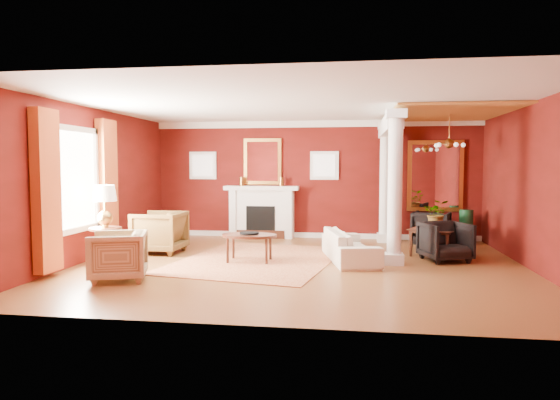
% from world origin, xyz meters
% --- Properties ---
extents(ground, '(8.00, 8.00, 0.00)m').
position_xyz_m(ground, '(0.00, 0.00, 0.00)').
color(ground, brown).
rests_on(ground, ground).
extents(room_shell, '(8.04, 7.04, 2.92)m').
position_xyz_m(room_shell, '(0.00, 0.00, 2.02)').
color(room_shell, '#5F100D').
rests_on(room_shell, ground).
extents(fireplace, '(1.85, 0.42, 1.29)m').
position_xyz_m(fireplace, '(-1.30, 3.32, 0.65)').
color(fireplace, white).
rests_on(fireplace, ground).
extents(overmantel_mirror, '(0.95, 0.07, 1.15)m').
position_xyz_m(overmantel_mirror, '(-1.30, 3.45, 1.90)').
color(overmantel_mirror, gold).
rests_on(overmantel_mirror, fireplace).
extents(flank_window_left, '(0.70, 0.07, 0.70)m').
position_xyz_m(flank_window_left, '(-2.85, 3.46, 1.80)').
color(flank_window_left, white).
rests_on(flank_window_left, room_shell).
extents(flank_window_right, '(0.70, 0.07, 0.70)m').
position_xyz_m(flank_window_right, '(0.25, 3.46, 1.80)').
color(flank_window_right, white).
rests_on(flank_window_right, room_shell).
extents(left_window, '(0.21, 2.55, 2.60)m').
position_xyz_m(left_window, '(-3.89, -0.60, 1.42)').
color(left_window, white).
rests_on(left_window, room_shell).
extents(column_front, '(0.36, 0.36, 2.80)m').
position_xyz_m(column_front, '(1.70, 0.30, 1.43)').
color(column_front, white).
rests_on(column_front, ground).
extents(column_back, '(0.36, 0.36, 2.80)m').
position_xyz_m(column_back, '(1.70, 3.00, 1.43)').
color(column_back, white).
rests_on(column_back, ground).
extents(header_beam, '(0.30, 3.20, 0.32)m').
position_xyz_m(header_beam, '(1.70, 1.90, 2.62)').
color(header_beam, white).
rests_on(header_beam, column_front).
extents(amber_ceiling, '(2.30, 3.40, 0.04)m').
position_xyz_m(amber_ceiling, '(2.85, 1.75, 2.87)').
color(amber_ceiling, '#CB8B3B').
rests_on(amber_ceiling, room_shell).
extents(dining_mirror, '(1.30, 0.07, 1.70)m').
position_xyz_m(dining_mirror, '(2.90, 3.45, 1.55)').
color(dining_mirror, gold).
rests_on(dining_mirror, room_shell).
extents(chandelier, '(0.60, 0.62, 0.75)m').
position_xyz_m(chandelier, '(2.90, 1.80, 2.25)').
color(chandelier, '#A57834').
rests_on(chandelier, room_shell).
extents(crown_trim, '(8.00, 0.08, 0.16)m').
position_xyz_m(crown_trim, '(0.00, 3.46, 2.82)').
color(crown_trim, white).
rests_on(crown_trim, room_shell).
extents(base_trim, '(8.00, 0.08, 0.12)m').
position_xyz_m(base_trim, '(0.00, 3.46, 0.06)').
color(base_trim, white).
rests_on(base_trim, ground).
extents(rug, '(3.34, 4.08, 0.01)m').
position_xyz_m(rug, '(-0.83, 0.33, 0.01)').
color(rug, maroon).
rests_on(rug, ground).
extents(sofa, '(0.98, 2.03, 0.76)m').
position_xyz_m(sofa, '(0.91, 0.54, 0.38)').
color(sofa, white).
rests_on(sofa, ground).
extents(armchair_leopard, '(0.90, 0.96, 0.96)m').
position_xyz_m(armchair_leopard, '(-2.98, 0.82, 0.48)').
color(armchair_leopard, black).
rests_on(armchair_leopard, ground).
extents(armchair_stripe, '(1.00, 1.03, 0.85)m').
position_xyz_m(armchair_stripe, '(-2.69, -1.61, 0.43)').
color(armchair_stripe, tan).
rests_on(armchair_stripe, ground).
extents(coffee_table, '(1.03, 1.03, 0.52)m').
position_xyz_m(coffee_table, '(-0.96, 0.16, 0.48)').
color(coffee_table, black).
rests_on(coffee_table, ground).
extents(coffee_book, '(0.15, 0.04, 0.20)m').
position_xyz_m(coffee_book, '(-0.99, 0.14, 0.62)').
color(coffee_book, black).
rests_on(coffee_book, coffee_table).
extents(side_table, '(0.58, 0.58, 1.45)m').
position_xyz_m(side_table, '(-3.50, -0.45, 0.97)').
color(side_table, black).
rests_on(side_table, ground).
extents(dining_table, '(1.12, 1.63, 0.86)m').
position_xyz_m(dining_table, '(2.73, 1.65, 0.43)').
color(dining_table, black).
rests_on(dining_table, ground).
extents(dining_chair_near, '(0.99, 0.96, 0.82)m').
position_xyz_m(dining_chair_near, '(2.68, 0.75, 0.41)').
color(dining_chair_near, black).
rests_on(dining_chair_near, ground).
extents(dining_chair_far, '(0.99, 0.95, 0.82)m').
position_xyz_m(dining_chair_far, '(2.75, 2.89, 0.41)').
color(dining_chair_far, black).
rests_on(dining_chair_far, ground).
extents(green_urn, '(0.34, 0.34, 0.82)m').
position_xyz_m(green_urn, '(3.50, 2.83, 0.32)').
color(green_urn, '#133E1F').
rests_on(green_urn, ground).
extents(potted_plant, '(0.58, 0.63, 0.44)m').
position_xyz_m(potted_plant, '(2.66, 1.63, 1.08)').
color(potted_plant, '#26591E').
rests_on(potted_plant, dining_table).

